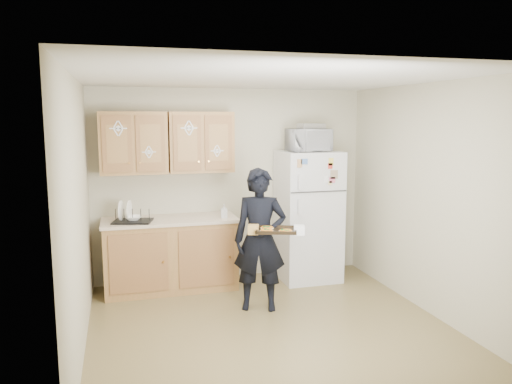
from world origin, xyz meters
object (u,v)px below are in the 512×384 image
(refrigerator, at_px, (308,216))
(person, at_px, (260,240))
(dish_rack, at_px, (132,215))
(baking_tray, at_px, (276,231))
(microwave, at_px, (309,140))

(refrigerator, distance_m, person, 1.26)
(person, bearing_deg, dish_rack, 167.23)
(baking_tray, xyz_separation_m, microwave, (0.78, 1.10, 0.89))
(baking_tray, bearing_deg, person, 127.51)
(baking_tray, height_order, dish_rack, dish_rack)
(baking_tray, bearing_deg, refrigerator, 73.58)
(person, bearing_deg, baking_tray, -52.49)
(refrigerator, height_order, dish_rack, refrigerator)
(person, relative_size, baking_tray, 3.75)
(person, bearing_deg, refrigerator, 62.45)
(refrigerator, bearing_deg, dish_rack, -178.84)
(refrigerator, xyz_separation_m, dish_rack, (-2.25, -0.05, 0.14))
(person, distance_m, dish_rack, 1.58)
(microwave, height_order, dish_rack, microwave)
(refrigerator, xyz_separation_m, microwave, (-0.03, -0.05, 0.99))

